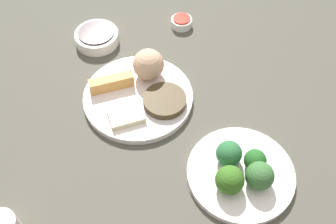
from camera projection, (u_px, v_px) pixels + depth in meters
tabletop at (148, 116)px, 0.89m from camera, size 2.20×2.20×0.02m
main_plate at (138, 97)px, 0.90m from camera, size 0.25×0.25×0.02m
rice_scoop at (148, 64)px, 0.90m from camera, size 0.07×0.07×0.07m
spring_roll at (112, 83)px, 0.90m from camera, size 0.06×0.10×0.03m
crab_rangoon_wonton at (126, 114)px, 0.85m from camera, size 0.08×0.09×0.01m
stir_fry_heap at (165, 101)px, 0.87m from camera, size 0.10×0.10×0.02m
broccoli_plate at (240, 173)px, 0.78m from camera, size 0.22×0.22×0.01m
broccoli_floret_0 at (260, 176)px, 0.74m from camera, size 0.06×0.06×0.06m
broccoli_floret_1 at (230, 179)px, 0.74m from camera, size 0.06×0.06×0.06m
broccoli_floret_2 at (229, 153)px, 0.77m from camera, size 0.05×0.05×0.05m
broccoli_floret_3 at (255, 160)px, 0.77m from camera, size 0.04×0.04×0.04m
soy_sauce_bowl at (97, 38)px, 1.01m from camera, size 0.11×0.11×0.03m
soy_sauce_bowl_liquid at (96, 33)px, 1.00m from camera, size 0.09×0.09×0.00m
sauce_ramekin_sweet_and_sour at (182, 22)px, 1.05m from camera, size 0.06×0.06×0.02m
sauce_ramekin_sweet_and_sour_liquid at (182, 19)px, 1.04m from camera, size 0.05×0.05×0.00m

